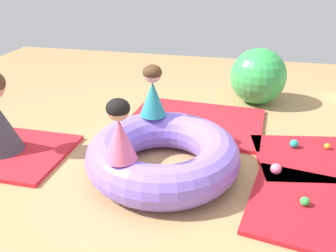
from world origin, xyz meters
TOP-DOWN VIEW (x-y plane):
  - ground_plane at (0.00, 0.00)m, footprint 8.00×8.00m
  - gym_mat_far_left at (0.05, 1.07)m, footprint 1.57×1.17m
  - gym_mat_near_right at (-1.67, -0.01)m, footprint 1.26×0.93m
  - inflatable_cushion at (-0.08, -0.00)m, footprint 1.34×1.34m
  - child_in_teal at (-0.28, 0.43)m, footprint 0.35×0.35m
  - child_in_pink at (-0.30, -0.42)m, footprint 0.35×0.35m
  - play_ball_orange at (1.40, 0.69)m, footprint 0.06×0.06m
  - play_ball_green at (1.09, -0.27)m, footprint 0.07×0.07m
  - play_ball_pink at (0.89, 0.13)m, footprint 0.10×0.10m
  - play_ball_yellow at (-0.51, 1.13)m, footprint 0.07×0.07m
  - play_ball_teal at (1.09, 0.65)m, footprint 0.08×0.08m
  - exercise_ball_large at (0.71, 1.89)m, footprint 0.71×0.71m

SIDE VIEW (x-z plane):
  - ground_plane at x=0.00m, z-range 0.00..0.00m
  - gym_mat_far_left at x=0.05m, z-range 0.00..0.04m
  - gym_mat_near_right at x=-1.67m, z-range 0.00..0.04m
  - play_ball_orange at x=1.40m, z-range 0.04..0.10m
  - play_ball_yellow at x=-0.51m, z-range 0.04..0.11m
  - play_ball_green at x=1.09m, z-range 0.04..0.11m
  - play_ball_teal at x=1.09m, z-range 0.04..0.12m
  - play_ball_pink at x=0.89m, z-range 0.04..0.14m
  - inflatable_cushion at x=-0.08m, z-range 0.00..0.36m
  - exercise_ball_large at x=0.71m, z-range 0.00..0.71m
  - child_in_pink at x=-0.30m, z-range 0.35..0.84m
  - child_in_teal at x=-0.28m, z-range 0.35..0.84m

